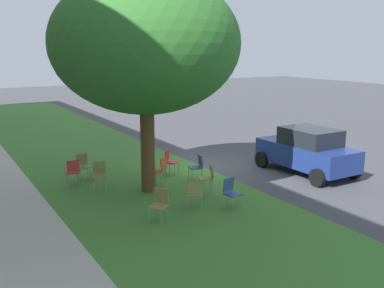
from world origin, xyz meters
name	(u,v)px	position (x,y,z in m)	size (l,w,h in m)	color
ground	(210,167)	(0.00, 0.00, 0.00)	(80.00, 80.00, 0.00)	#424247
grass_verge	(132,180)	(0.00, 3.20, 0.00)	(48.00, 6.00, 0.01)	#3D752D
street_tree	(145,44)	(-1.32, 3.19, 4.52)	(5.63, 5.63, 6.61)	brown
chair_0	(83,164)	(1.01, 4.55, 0.52)	(0.45, 0.45, 0.88)	olive
chair_1	(73,171)	(0.40, 5.09, 0.52)	(0.45, 0.45, 0.88)	#B7332D
chair_2	(231,191)	(-3.95, 1.88, 0.52)	(0.49, 0.48, 0.88)	#335184
chair_3	(160,202)	(-3.77, 4.03, 0.52)	(0.58, 0.58, 0.88)	olive
chair_4	(161,168)	(-0.79, 2.50, 0.52)	(0.59, 0.58, 0.88)	#C64C1E
chair_5	(99,173)	(-0.33, 4.45, 0.52)	(0.53, 0.53, 0.88)	olive
chair_6	(208,176)	(-2.38, 1.64, 0.52)	(0.54, 0.55, 0.88)	olive
chair_7	(170,160)	(0.00, 1.72, 0.52)	(0.59, 0.59, 0.88)	#B7332D
chair_8	(195,192)	(-3.54, 2.83, 0.52)	(0.58, 0.57, 0.88)	olive
chair_9	(197,165)	(-1.10, 1.25, 0.52)	(0.50, 0.51, 0.88)	#335184
parked_car	(307,150)	(-2.40, -2.56, 0.84)	(3.70, 1.92, 1.65)	navy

